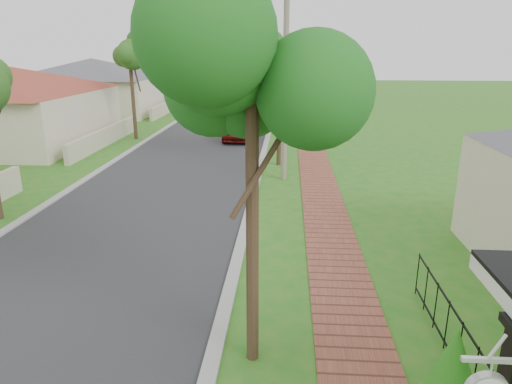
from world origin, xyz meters
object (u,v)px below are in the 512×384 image
(parked_car_white, at_px, (270,108))
(near_tree, at_px, (252,78))
(utility_pole, at_px, (285,87))
(parked_car_red, at_px, (241,126))

(parked_car_white, distance_m, near_tree, 31.38)
(parked_car_white, xyz_separation_m, near_tree, (0.96, -31.07, 4.25))
(near_tree, height_order, utility_pole, utility_pole)
(parked_car_white, xyz_separation_m, utility_pole, (1.37, -19.17, 3.19))
(parked_car_white, relative_size, utility_pole, 0.54)
(parked_car_red, height_order, utility_pole, utility_pole)
(utility_pole, bearing_deg, parked_car_white, 94.09)
(parked_car_red, bearing_deg, near_tree, -83.68)
(parked_car_red, distance_m, utility_pole, 9.98)
(parked_car_red, xyz_separation_m, utility_pole, (2.77, -9.10, 3.03))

